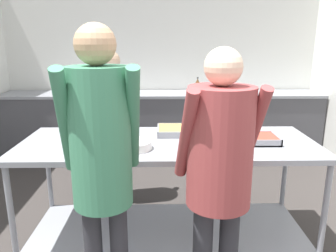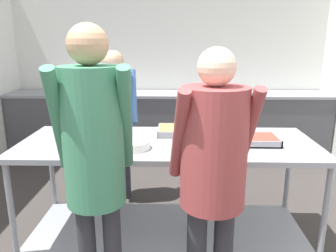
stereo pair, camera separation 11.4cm
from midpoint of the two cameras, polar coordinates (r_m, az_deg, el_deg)
wall_rear at (r=5.31m, az=0.74°, el=10.90°), size 4.96×0.06×2.65m
back_counter at (r=5.08m, az=0.64°, el=0.76°), size 4.80×0.65×0.90m
serving_counter at (r=2.71m, az=1.16°, el=-8.60°), size 2.34×0.89×0.90m
sauce_pan at (r=2.75m, az=-12.30°, el=-1.23°), size 0.43×0.29×0.08m
plate_stack at (r=2.44m, az=-4.91°, el=-3.25°), size 0.27×0.27×0.06m
serving_tray_roast at (r=2.82m, az=3.74°, el=-0.86°), size 0.42×0.31×0.05m
serving_tray_vegetables at (r=2.64m, az=14.66°, el=-2.39°), size 0.49×0.27×0.05m
guest_serving_left at (r=1.90m, az=9.60°, el=-6.14°), size 0.52×0.40×1.65m
guest_serving_right at (r=1.79m, az=-10.97°, el=-4.30°), size 0.46×0.39×1.77m
cook_behind_counter at (r=3.40m, az=-8.24°, el=2.60°), size 0.49×0.37×1.59m
water_bottle at (r=5.02m, az=7.02°, el=6.95°), size 0.06×0.06×0.23m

